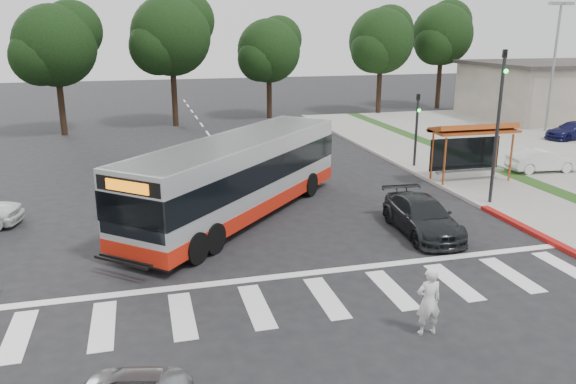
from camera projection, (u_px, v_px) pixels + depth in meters
name	position (u px, v px, depth m)	size (l,w,h in m)	color
ground	(282.00, 237.00, 20.41)	(140.00, 140.00, 0.00)	black
sidewalk_east	(442.00, 167.00, 30.53)	(4.00, 40.00, 0.12)	gray
curb_east	(408.00, 169.00, 30.03)	(0.30, 40.00, 0.15)	#9E9991
curb_east_red	(531.00, 231.00, 20.75)	(0.32, 6.00, 0.15)	maroon
commercial_building	(560.00, 92.00, 47.61)	(14.00, 10.00, 4.40)	#ADA191
building_roof_cap	(564.00, 63.00, 46.96)	(14.60, 10.60, 0.30)	#383330
crosswalk_ladder	(326.00, 297.00, 15.76)	(18.00, 2.60, 0.01)	silver
bus_shelter	(472.00, 135.00, 27.15)	(4.20, 1.60, 2.86)	#A6491B
traffic_signal_ne_tall	(499.00, 115.00, 23.08)	(0.18, 0.37, 6.50)	black
traffic_signal_ne_short	(417.00, 123.00, 29.97)	(0.18, 0.37, 4.00)	black
lot_light_mid	(556.00, 50.00, 39.53)	(1.90, 0.35, 9.01)	gray
tree_ne_a	(382.00, 40.00, 48.65)	(6.16, 5.74, 9.30)	black
tree_ne_b	(443.00, 33.00, 52.08)	(6.16, 5.74, 10.02)	black
tree_north_a	(172.00, 34.00, 42.21)	(6.60, 6.15, 10.17)	black
tree_north_b	(269.00, 50.00, 46.38)	(5.72, 5.33, 8.43)	black
tree_north_c	(56.00, 44.00, 38.55)	(6.16, 5.74, 9.30)	black
transit_bus	(239.00, 178.00, 22.18)	(2.67, 12.32, 3.18)	#B0B3B5
pedestrian	(429.00, 301.00, 13.67)	(0.64, 0.42, 1.75)	silver
dark_sedan	(422.00, 216.00, 20.61)	(1.83, 4.50, 1.31)	black
parked_car_1	(543.00, 160.00, 29.30)	(1.26, 3.61, 1.19)	silver
parked_car_3	(573.00, 130.00, 38.04)	(1.63, 4.01, 1.16)	#131443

